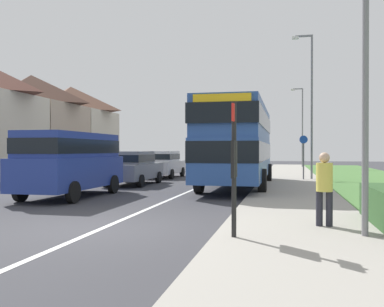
{
  "coord_description": "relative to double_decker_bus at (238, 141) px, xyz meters",
  "views": [
    {
      "loc": [
        3.93,
        -8.51,
        1.72
      ],
      "look_at": [
        0.72,
        6.01,
        1.6
      ],
      "focal_mm": 39.78,
      "sensor_mm": 36.0,
      "label": 1
    }
  ],
  "objects": [
    {
      "name": "parked_car_grey",
      "position": [
        -5.25,
        0.43,
        -1.23
      ],
      "size": [
        1.92,
        4.51,
        1.66
      ],
      "color": "slate",
      "rests_on": "ground_plane"
    },
    {
      "name": "cycle_route_sign",
      "position": [
        3.08,
        4.59,
        -0.71
      ],
      "size": [
        0.44,
        0.08,
        2.52
      ],
      "color": "slate",
      "rests_on": "ground_plane"
    },
    {
      "name": "house_terrace_far_side",
      "position": [
        -16.21,
        8.57,
        1.49
      ],
      "size": [
        6.67,
        17.58,
        7.26
      ],
      "color": "beige",
      "rests_on": "ground_plane"
    },
    {
      "name": "pedestrian_at_stop",
      "position": [
        2.92,
        -10.13,
        -1.17
      ],
      "size": [
        0.34,
        0.34,
        1.67
      ],
      "color": "#23232D",
      "rests_on": "ground_plane"
    },
    {
      "name": "double_decker_bus",
      "position": [
        0.0,
        0.0,
        0.0
      ],
      "size": [
        2.8,
        10.36,
        3.7
      ],
      "color": "#284C93",
      "rests_on": "ground_plane"
    },
    {
      "name": "ground_plane",
      "position": [
        -1.8,
        -10.92,
        -2.14
      ],
      "size": [
        120.0,
        120.0,
        0.0
      ],
      "primitive_type": "plane",
      "color": "#38383D"
    },
    {
      "name": "parked_car_silver",
      "position": [
        -5.32,
        6.07,
        -1.23
      ],
      "size": [
        1.88,
        4.37,
        1.66
      ],
      "color": "#B7B7BC",
      "rests_on": "ground_plane"
    },
    {
      "name": "pavement_near_side",
      "position": [
        2.4,
        -4.92,
        -2.08
      ],
      "size": [
        3.2,
        68.0,
        0.12
      ],
      "primitive_type": "cube",
      "color": "#9E998E",
      "rests_on": "ground_plane"
    },
    {
      "name": "street_lamp_far",
      "position": [
        3.59,
        22.79,
        2.25
      ],
      "size": [
        1.14,
        0.2,
        7.68
      ],
      "color": "slate",
      "rests_on": "ground_plane"
    },
    {
      "name": "lane_marking_centre",
      "position": [
        -1.8,
        -2.92,
        -2.14
      ],
      "size": [
        0.14,
        60.0,
        0.01
      ],
      "primitive_type": "cube",
      "color": "silver",
      "rests_on": "ground_plane"
    },
    {
      "name": "bus_stop_sign",
      "position": [
        1.2,
        -11.64,
        -0.6
      ],
      "size": [
        0.09,
        0.52,
        2.6
      ],
      "color": "black",
      "rests_on": "ground_plane"
    },
    {
      "name": "parked_van_blue",
      "position": [
        -5.53,
        -5.26,
        -0.76
      ],
      "size": [
        2.11,
        5.26,
        2.34
      ],
      "color": "navy",
      "rests_on": "ground_plane"
    },
    {
      "name": "street_lamp_mid",
      "position": [
        3.44,
        5.14,
        2.49
      ],
      "size": [
        1.14,
        0.2,
        8.15
      ],
      "color": "slate",
      "rests_on": "ground_plane"
    }
  ]
}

